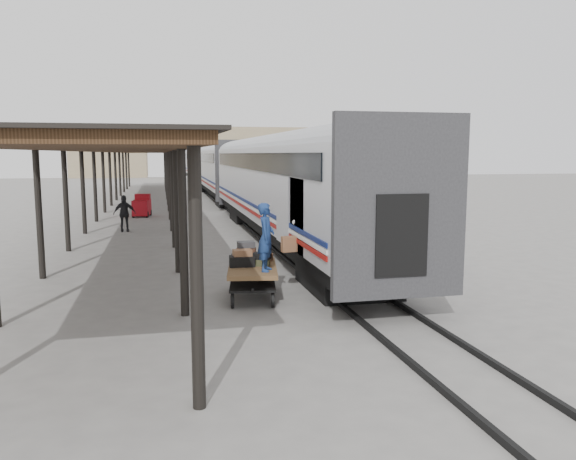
# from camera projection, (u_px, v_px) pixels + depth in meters

# --- Properties ---
(ground) EXTENTS (160.00, 160.00, 0.00)m
(ground) POSITION_uv_depth(u_px,v_px,m) (232.00, 292.00, 15.51)
(ground) COLOR slate
(ground) RESTS_ON ground
(train) EXTENTS (3.45, 76.01, 4.01)m
(train) POSITION_uv_depth(u_px,v_px,m) (220.00, 167.00, 48.51)
(train) COLOR silver
(train) RESTS_ON ground
(canopy) EXTENTS (4.90, 64.30, 4.15)m
(canopy) POSITION_uv_depth(u_px,v_px,m) (136.00, 151.00, 37.43)
(canopy) COLOR #422B19
(canopy) RESTS_ON ground
(rails) EXTENTS (1.54, 150.00, 0.12)m
(rails) POSITION_uv_depth(u_px,v_px,m) (220.00, 197.00, 49.07)
(rails) COLOR black
(rails) RESTS_ON ground
(building_far) EXTENTS (18.00, 10.00, 8.00)m
(building_far) POSITION_uv_depth(u_px,v_px,m) (257.00, 153.00, 93.42)
(building_far) COLOR tan
(building_far) RESTS_ON ground
(building_left) EXTENTS (12.00, 8.00, 6.00)m
(building_left) POSITION_uv_depth(u_px,v_px,m) (110.00, 159.00, 92.18)
(building_left) COLOR tan
(building_left) RESTS_ON ground
(baggage_cart) EXTENTS (1.62, 2.57, 0.86)m
(baggage_cart) POSITION_uv_depth(u_px,v_px,m) (253.00, 274.00, 14.79)
(baggage_cart) COLOR brown
(baggage_cart) RESTS_ON ground
(suitcase_stack) EXTENTS (1.31, 1.14, 0.58)m
(suitcase_stack) POSITION_uv_depth(u_px,v_px,m) (249.00, 257.00, 15.03)
(suitcase_stack) COLOR #38383A
(suitcase_stack) RESTS_ON baggage_cart
(luggage_tug) EXTENTS (1.15, 1.65, 1.35)m
(luggage_tug) POSITION_uv_depth(u_px,v_px,m) (142.00, 206.00, 34.15)
(luggage_tug) COLOR maroon
(luggage_tug) RESTS_ON ground
(porter) EXTENTS (0.60, 0.73, 1.72)m
(porter) POSITION_uv_depth(u_px,v_px,m) (266.00, 237.00, 14.07)
(porter) COLOR navy
(porter) RESTS_ON baggage_cart
(pedestrian) EXTENTS (1.06, 0.44, 1.80)m
(pedestrian) POSITION_uv_depth(u_px,v_px,m) (125.00, 214.00, 27.43)
(pedestrian) COLOR black
(pedestrian) RESTS_ON ground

